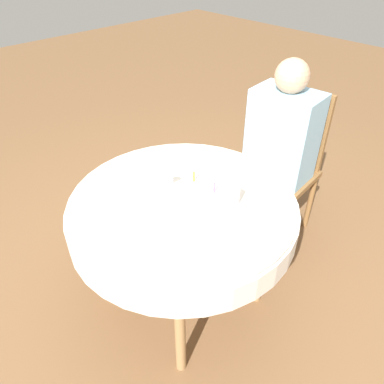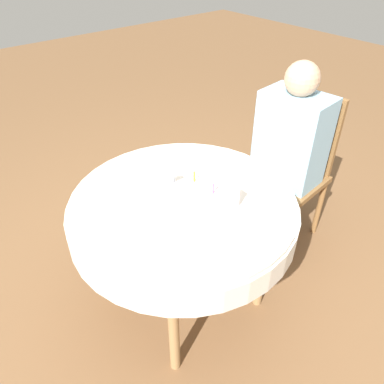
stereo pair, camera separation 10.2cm
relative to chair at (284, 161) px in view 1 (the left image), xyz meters
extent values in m
plane|color=brown|center=(0.04, -0.94, -0.53)|extent=(12.00, 12.00, 0.00)
cylinder|color=silver|center=(0.04, -0.94, 0.19)|extent=(1.09, 1.09, 0.02)
cylinder|color=silver|center=(0.04, -0.94, 0.12)|extent=(1.11, 1.11, 0.13)
cylinder|color=#A37A4C|center=(-0.26, -1.24, -0.17)|extent=(0.05, 0.05, 0.71)
cylinder|color=#A37A4C|center=(0.34, -1.24, -0.17)|extent=(0.05, 0.05, 0.71)
cylinder|color=#A37A4C|center=(-0.26, -0.64, -0.17)|extent=(0.05, 0.05, 0.71)
cylinder|color=#A37A4C|center=(0.34, -0.64, -0.17)|extent=(0.05, 0.05, 0.71)
cube|color=brown|center=(0.01, -0.08, -0.08)|extent=(0.48, 0.48, 0.04)
cube|color=brown|center=(-0.01, 0.12, 0.20)|extent=(0.40, 0.07, 0.52)
cylinder|color=brown|center=(-0.16, -0.29, -0.31)|extent=(0.04, 0.04, 0.43)
cylinder|color=brown|center=(0.22, -0.25, -0.31)|extent=(0.04, 0.04, 0.43)
cylinder|color=brown|center=(-0.20, 0.09, -0.31)|extent=(0.04, 0.04, 0.43)
cylinder|color=brown|center=(0.18, 0.13, -0.31)|extent=(0.04, 0.04, 0.43)
cylinder|color=tan|center=(-0.07, -0.26, -0.29)|extent=(0.09, 0.09, 0.47)
cylinder|color=tan|center=(0.12, -0.24, -0.29)|extent=(0.09, 0.09, 0.47)
cube|color=#8CB7D1|center=(0.01, -0.08, 0.22)|extent=(0.41, 0.28, 0.56)
sphere|color=tan|center=(0.01, -0.08, 0.59)|extent=(0.19, 0.19, 0.19)
cube|color=white|center=(0.14, -0.89, 0.21)|extent=(0.28, 0.28, 0.00)
cube|color=silver|center=(0.14, -0.89, 0.26)|extent=(0.23, 0.23, 0.11)
cylinder|color=#D166B2|center=(0.20, -0.90, 0.34)|extent=(0.01, 0.01, 0.05)
cylinder|color=gold|center=(0.08, -0.90, 0.34)|extent=(0.01, 0.01, 0.05)
cylinder|color=silver|center=(-0.07, -0.94, 0.25)|extent=(0.06, 0.06, 0.09)
camera|label=1|loc=(1.09, -1.88, 1.29)|focal=35.00mm
camera|label=2|loc=(1.16, -1.81, 1.29)|focal=35.00mm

